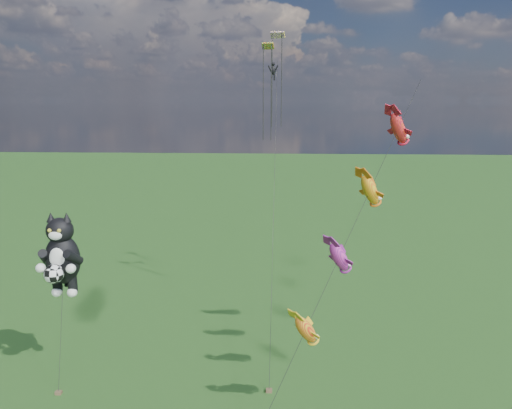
{
  "coord_description": "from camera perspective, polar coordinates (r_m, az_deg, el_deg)",
  "views": [
    {
      "loc": [
        18.03,
        -30.05,
        18.67
      ],
      "look_at": [
        15.92,
        7.6,
        10.82
      ],
      "focal_mm": 35.0,
      "sensor_mm": 36.0,
      "label": 1
    }
  ],
  "objects": [
    {
      "name": "cat_kite_rig",
      "position": [
        35.97,
        -21.38,
        -5.36
      ],
      "size": [
        2.67,
        4.23,
        11.47
      ],
      "rotation": [
        0.0,
        0.0,
        0.13
      ],
      "color": "brown",
      "rests_on": "ground"
    },
    {
      "name": "fish_windsock_rig",
      "position": [
        31.2,
        11.2,
        -2.19
      ],
      "size": [
        11.04,
        11.7,
        20.1
      ],
      "rotation": [
        0.0,
        0.0,
        -0.43
      ],
      "color": "brown",
      "rests_on": "ground"
    },
    {
      "name": "parafoil_rig",
      "position": [
        44.24,
        1.97,
        14.49
      ],
      "size": [
        1.94,
        17.56,
        24.72
      ],
      "rotation": [
        0.0,
        0.0,
        0.08
      ],
      "color": "brown",
      "rests_on": "ground"
    },
    {
      "name": "ground",
      "position": [
        39.71,
        -25.54,
        -17.53
      ],
      "size": [
        300.0,
        300.0,
        0.0
      ],
      "primitive_type": "plane",
      "color": "#10380E"
    }
  ]
}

